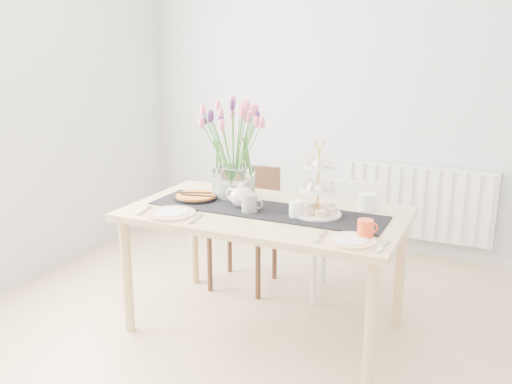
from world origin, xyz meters
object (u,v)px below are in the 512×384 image
at_px(teapot, 242,197).
at_px(mug_orange, 365,229).
at_px(mug_white, 296,209).
at_px(chair_brown, 247,217).
at_px(tart_tin, 196,197).
at_px(cake_stand, 318,197).
at_px(plate_right, 351,240).
at_px(mug_grey, 249,204).
at_px(chair_white, 348,232).
at_px(radiator, 417,202).
at_px(dining_table, 265,223).
at_px(cream_jug, 367,202).
at_px(tulip_vase, 233,134).
at_px(plate_left, 171,213).

relative_size(teapot, mug_orange, 2.32).
bearing_deg(teapot, mug_white, 7.23).
bearing_deg(mug_white, chair_brown, 130.81).
bearing_deg(tart_tin, chair_brown, 81.17).
relative_size(cake_stand, mug_orange, 4.08).
bearing_deg(teapot, plate_right, -7.81).
bearing_deg(cake_stand, mug_grey, -164.58).
height_order(chair_brown, chair_white, chair_brown).
bearing_deg(radiator, mug_orange, -89.50).
bearing_deg(mug_orange, dining_table, 115.92).
distance_m(dining_table, cream_jug, 0.61).
distance_m(chair_white, cream_jug, 0.57).
xyz_separation_m(cake_stand, plate_right, (0.28, -0.33, -0.11)).
bearing_deg(radiator, chair_brown, -134.36).
relative_size(teapot, tart_tin, 0.81).
bearing_deg(teapot, mug_orange, -1.51).
bearing_deg(mug_grey, tulip_vase, 121.31).
relative_size(chair_white, plate_left, 2.83).
bearing_deg(mug_orange, chair_white, 64.56).
relative_size(dining_table, plate_right, 6.67).
relative_size(radiator, chair_white, 1.52).
bearing_deg(mug_orange, teapot, 119.75).
bearing_deg(teapot, plate_left, -123.34).
distance_m(dining_table, chair_white, 0.77).
xyz_separation_m(mug_grey, plate_left, (-0.39, -0.22, -0.05)).
xyz_separation_m(tulip_vase, cream_jug, (0.82, 0.10, -0.36)).
height_order(tulip_vase, plate_left, tulip_vase).
bearing_deg(plate_left, tart_tin, 95.62).
distance_m(tulip_vase, mug_grey, 0.48).
height_order(dining_table, mug_orange, mug_orange).
xyz_separation_m(mug_grey, mug_orange, (0.71, -0.15, -0.01)).
height_order(radiator, teapot, teapot).
bearing_deg(mug_orange, plate_left, 138.72).
height_order(teapot, plate_right, teapot).
xyz_separation_m(mug_white, plate_right, (0.38, -0.25, -0.04)).
height_order(dining_table, mug_white, mug_white).
bearing_deg(mug_grey, plate_left, -161.91).
height_order(radiator, chair_brown, chair_brown).
bearing_deg(cream_jug, plate_left, -137.01).
height_order(tart_tin, mug_white, mug_white).
height_order(radiator, mug_orange, mug_orange).
distance_m(tulip_vase, teapot, 0.41).
bearing_deg(chair_white, plate_left, -136.72).
relative_size(cake_stand, tart_tin, 1.42).
height_order(tart_tin, mug_orange, mug_orange).
xyz_separation_m(chair_white, cake_stand, (-0.01, -0.63, 0.41)).
relative_size(chair_white, mug_white, 8.32).
bearing_deg(tart_tin, chair_white, 38.17).
bearing_deg(tulip_vase, tart_tin, -144.70).
distance_m(mug_orange, plate_left, 1.10).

